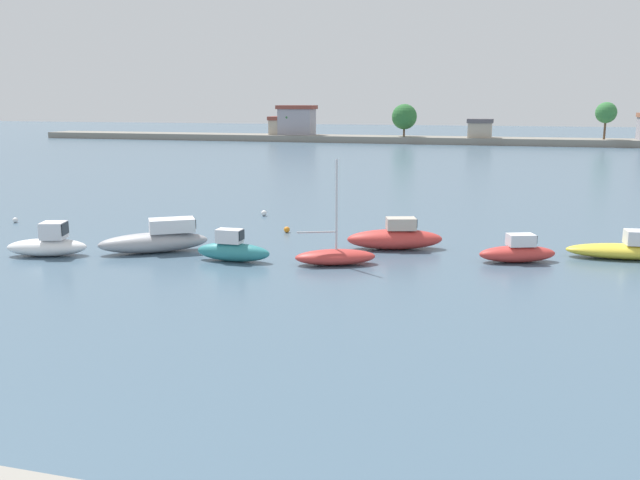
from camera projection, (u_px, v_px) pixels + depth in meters
name	position (u px, v px, depth m)	size (l,w,h in m)	color
moored_boat_2	(48.00, 244.00, 32.88)	(4.11, 2.50, 1.67)	white
moored_boat_3	(157.00, 239.00, 33.69)	(5.34, 4.20, 1.66)	#9E9EA3
moored_boat_4	(233.00, 250.00, 31.78)	(3.64, 1.05, 1.53)	teal
moored_boat_5	(335.00, 256.00, 31.14)	(3.97, 2.62, 4.87)	#C63833
moored_boat_6	(395.00, 238.00, 34.41)	(5.14, 2.98, 1.62)	#C63833
moored_boat_7	(518.00, 252.00, 31.65)	(3.85, 2.44, 1.33)	#C63833
moored_boat_8	(628.00, 249.00, 32.31)	(5.55, 2.12, 1.39)	yellow
mooring_buoy_0	(287.00, 230.00, 38.75)	(0.35, 0.35, 0.35)	orange
mooring_buoy_1	(264.00, 213.00, 44.34)	(0.38, 0.38, 0.38)	white
mooring_buoy_2	(15.00, 220.00, 41.87)	(0.33, 0.33, 0.33)	white
distant_shoreline	(386.00, 133.00, 121.69)	(135.82, 7.07, 7.24)	gray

